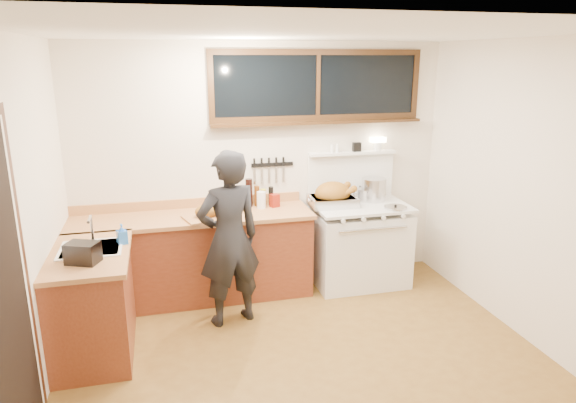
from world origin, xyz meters
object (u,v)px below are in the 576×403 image
object	(u,v)px
man	(229,239)
cutting_board	(207,213)
vintage_stove	(359,242)
roast_turkey	(333,196)

from	to	relation	value
man	cutting_board	size ratio (longest dim) A/B	3.27
vintage_stove	cutting_board	distance (m)	1.73
man	vintage_stove	bearing A→B (deg)	20.28
man	roast_turkey	bearing A→B (deg)	26.00
vintage_stove	cutting_board	size ratio (longest dim) A/B	3.11
vintage_stove	cutting_board	xyz separation A→B (m)	(-1.66, -0.10, 0.49)
man	cutting_board	xyz separation A→B (m)	(-0.15, 0.46, 0.12)
man	roast_turkey	distance (m)	1.35
man	roast_turkey	world-z (taller)	man
cutting_board	roast_turkey	world-z (taller)	roast_turkey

